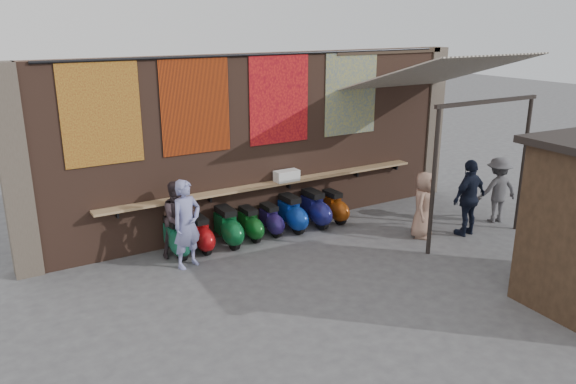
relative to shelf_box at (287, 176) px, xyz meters
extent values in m
plane|color=#474749|center=(-0.38, -2.30, -1.25)|extent=(70.00, 70.00, 0.00)
cube|color=brown|center=(-0.38, 0.40, 0.75)|extent=(10.00, 0.40, 4.00)
cube|color=#4C4238|center=(-5.58, 0.40, 0.75)|extent=(0.50, 0.50, 4.00)
cube|color=#4C4238|center=(4.82, 0.40, 0.75)|extent=(0.50, 0.50, 4.00)
cube|color=#9E7A51|center=(-0.38, 0.03, -0.15)|extent=(8.00, 0.32, 0.05)
cube|color=white|center=(0.00, 0.00, 0.00)|extent=(0.58, 0.28, 0.25)
cube|color=maroon|center=(-3.98, 0.18, 1.75)|extent=(1.50, 0.02, 2.00)
cube|color=#D43E0C|center=(-2.08, 0.18, 1.75)|extent=(1.50, 0.02, 2.00)
cube|color=red|center=(-0.08, 0.18, 1.75)|extent=(1.50, 0.02, 2.00)
cube|color=#26458E|center=(1.92, 0.18, 1.75)|extent=(1.50, 0.02, 2.00)
cylinder|color=black|center=(-0.38, 0.17, 2.73)|extent=(9.50, 0.06, 0.06)
imported|color=#8286BE|center=(-2.81, -0.90, -0.36)|extent=(0.75, 0.60, 1.78)
imported|color=#31262B|center=(-2.76, -0.30, -0.45)|extent=(0.87, 0.73, 1.60)
imported|color=black|center=(3.24, -2.55, -0.37)|extent=(1.06, 0.52, 1.75)
imported|color=#525156|center=(4.52, -2.29, -0.45)|extent=(1.15, 0.84, 1.59)
imported|color=#9F7965|center=(2.27, -2.13, -0.49)|extent=(0.88, 0.80, 1.51)
cube|color=gold|center=(2.82, -5.09, 0.76)|extent=(1.20, 0.12, 0.50)
cube|color=#473321|center=(2.82, -5.09, -0.24)|extent=(2.13, 0.24, 0.06)
cube|color=beige|center=(3.12, -1.40, 2.30)|extent=(3.20, 3.28, 0.97)
cube|color=#33261C|center=(3.12, 0.19, 2.70)|extent=(3.30, 0.08, 0.12)
cube|color=black|center=(3.12, -2.90, 1.83)|extent=(3.00, 0.08, 0.08)
cylinder|color=black|center=(1.72, -2.90, 0.30)|extent=(0.09, 0.09, 3.10)
cylinder|color=black|center=(4.52, -2.90, 0.30)|extent=(0.09, 0.09, 3.10)
camera|label=1|loc=(-6.42, -10.69, 3.45)|focal=35.00mm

